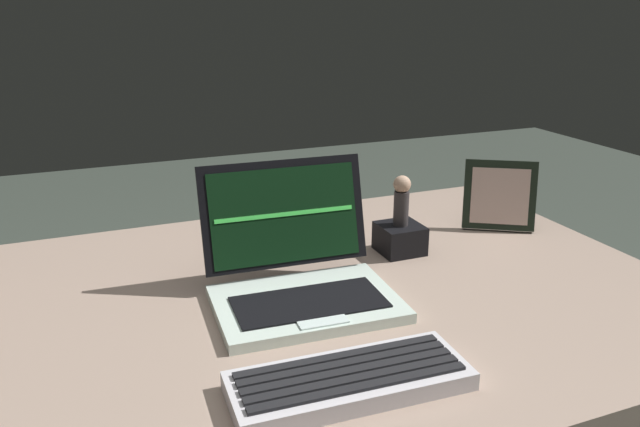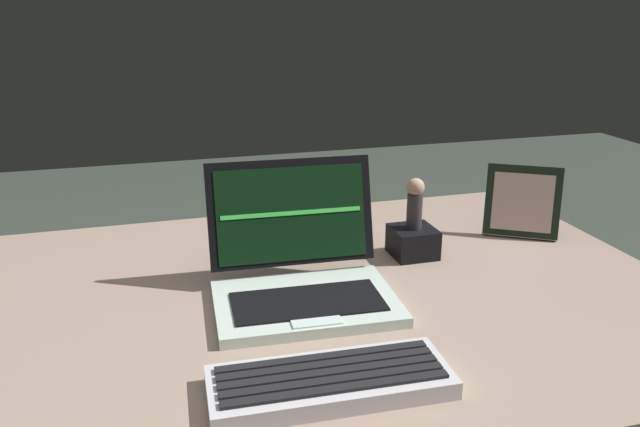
{
  "view_description": "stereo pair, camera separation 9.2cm",
  "coord_description": "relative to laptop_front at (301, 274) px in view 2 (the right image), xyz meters",
  "views": [
    {
      "loc": [
        -0.24,
        -0.85,
        1.21
      ],
      "look_at": [
        0.09,
        -0.05,
        0.91
      ],
      "focal_mm": 35.27,
      "sensor_mm": 36.0,
      "label": 1
    },
    {
      "loc": [
        -0.15,
        -0.88,
        1.21
      ],
      "look_at": [
        0.09,
        -0.05,
        0.91
      ],
      "focal_mm": 35.27,
      "sensor_mm": 36.0,
      "label": 2
    }
  ],
  "objects": [
    {
      "name": "desk",
      "position": [
        -0.07,
        0.01,
        -0.13
      ],
      "size": [
        1.39,
        0.84,
        0.76
      ],
      "color": "tan",
      "rests_on": "ground"
    },
    {
      "name": "laptop_front",
      "position": [
        0.0,
        0.0,
        0.0
      ],
      "size": [
        0.29,
        0.26,
        0.2
      ],
      "color": "silver",
      "rests_on": "desk"
    },
    {
      "name": "external_keyboard",
      "position": [
        -0.03,
        -0.25,
        -0.03
      ],
      "size": [
        0.3,
        0.12,
        0.03
      ],
      "color": "silver",
      "rests_on": "desk"
    },
    {
      "name": "photo_frame",
      "position": [
        0.49,
        0.15,
        0.03
      ],
      "size": [
        0.14,
        0.11,
        0.14
      ],
      "color": "black",
      "rests_on": "desk"
    },
    {
      "name": "figurine_stand",
      "position": [
        0.24,
        0.11,
        -0.01
      ],
      "size": [
        0.08,
        0.08,
        0.05
      ],
      "primitive_type": "cube",
      "color": "black",
      "rests_on": "desk"
    },
    {
      "name": "figurine",
      "position": [
        0.24,
        0.11,
        0.06
      ],
      "size": [
        0.03,
        0.03,
        0.09
      ],
      "color": "#363233",
      "rests_on": "figurine_stand"
    }
  ]
}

